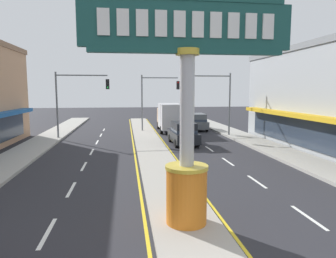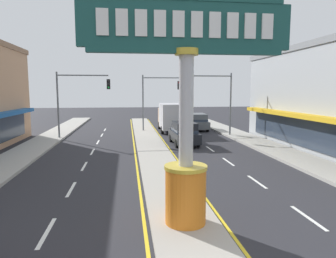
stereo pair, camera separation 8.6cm
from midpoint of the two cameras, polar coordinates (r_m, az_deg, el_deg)
The scene contains 11 objects.
median_strip at distance 23.47m, azimuth -3.06°, elevation -3.79°, with size 2.33×52.00×0.14m, color #A39E93.
sidewalk_left at distance 22.62m, azimuth -26.43°, elevation -4.89°, with size 2.74×60.00×0.18m, color #9E9B93.
sidewalk_right at distance 24.10m, azimuth 19.62°, elevation -3.86°, with size 2.74×60.00×0.18m, color #9E9B93.
lane_markings at distance 22.16m, azimuth -2.77°, elevation -4.61°, with size 9.07×52.00×0.01m.
district_sign at distance 9.86m, azimuth 3.29°, elevation 2.16°, with size 6.64×1.41×7.21m.
traffic_light_left_side at distance 29.75m, azimuth -16.65°, elevation 6.31°, with size 4.86×0.46×6.20m.
traffic_light_right_side at distance 30.29m, azimuth 8.12°, elevation 6.54°, with size 4.86×0.46×6.20m.
traffic_light_median_far at distance 34.10m, azimuth -2.37°, elevation 6.57°, with size 4.20×0.46×6.20m.
suv_near_right_lane at distance 35.53m, azimuth 5.24°, elevation 1.38°, with size 2.05×4.64×1.90m.
box_truck_far_right_lane at distance 33.77m, azimuth 0.15°, elevation 2.32°, with size 2.35×6.95×3.12m.
suv_mid_left_lane at distance 25.86m, azimuth 2.75°, elevation -0.73°, with size 2.07×4.65×1.90m.
Camera 1 is at (-1.94, -4.97, 4.48)m, focal length 33.04 mm.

